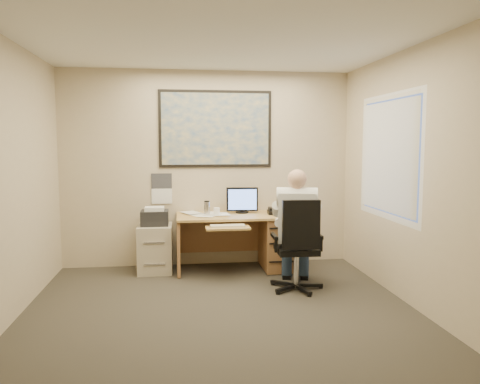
{
  "coord_description": "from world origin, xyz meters",
  "views": [
    {
      "loc": [
        -0.42,
        -4.27,
        1.71
      ],
      "look_at": [
        0.33,
        1.3,
        1.12
      ],
      "focal_mm": 35.0,
      "sensor_mm": 36.0,
      "label": 1
    }
  ],
  "objects": [
    {
      "name": "room_shell",
      "position": [
        0.0,
        0.0,
        1.35
      ],
      "size": [
        4.0,
        4.5,
        2.7
      ],
      "color": "#322E27",
      "rests_on": "ground"
    },
    {
      "name": "desk",
      "position": [
        0.7,
        1.9,
        0.44
      ],
      "size": [
        1.6,
        0.97,
        1.09
      ],
      "color": "tan",
      "rests_on": "ground"
    },
    {
      "name": "world_map",
      "position": [
        0.11,
        2.23,
        1.9
      ],
      "size": [
        1.56,
        0.03,
        1.06
      ],
      "primitive_type": "cube",
      "color": "#1E4C93",
      "rests_on": "room_shell"
    },
    {
      "name": "wall_calendar",
      "position": [
        -0.64,
        2.24,
        1.08
      ],
      "size": [
        0.28,
        0.01,
        0.42
      ],
      "primitive_type": "cube",
      "color": "white",
      "rests_on": "room_shell"
    },
    {
      "name": "window_blinds",
      "position": [
        1.97,
        0.8,
        1.55
      ],
      "size": [
        0.06,
        1.4,
        1.3
      ],
      "primitive_type": null,
      "color": "beige",
      "rests_on": "room_shell"
    },
    {
      "name": "filing_cabinet",
      "position": [
        -0.72,
        1.94,
        0.37
      ],
      "size": [
        0.45,
        0.54,
        0.87
      ],
      "rotation": [
        0.0,
        0.0,
        -0.01
      ],
      "color": "#B8AD94",
      "rests_on": "ground"
    },
    {
      "name": "office_chair",
      "position": [
        0.94,
        0.89,
        0.32
      ],
      "size": [
        0.67,
        0.67,
        1.08
      ],
      "rotation": [
        0.0,
        0.0,
        -0.04
      ],
      "color": "black",
      "rests_on": "ground"
    },
    {
      "name": "person",
      "position": [
        0.94,
        0.97,
        0.7
      ],
      "size": [
        0.77,
        0.96,
        1.41
      ],
      "primitive_type": null,
      "rotation": [
        0.0,
        0.0,
        -0.23
      ],
      "color": "silver",
      "rests_on": "office_chair"
    }
  ]
}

